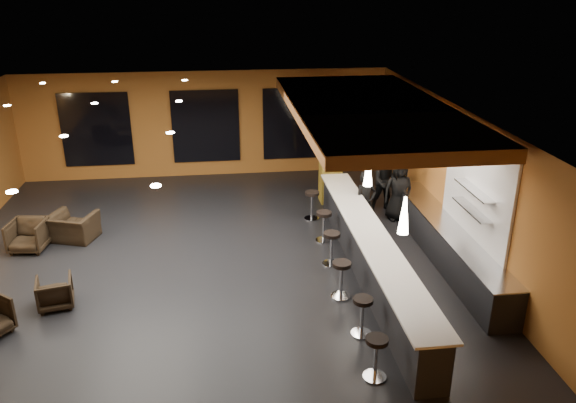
{
  "coord_description": "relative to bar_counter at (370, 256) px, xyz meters",
  "views": [
    {
      "loc": [
        0.47,
        -11.84,
        6.3
      ],
      "look_at": [
        2.0,
        0.5,
        1.3
      ],
      "focal_mm": 35.0,
      "sensor_mm": 36.0,
      "label": 1
    }
  ],
  "objects": [
    {
      "name": "floor",
      "position": [
        -3.65,
        1.0,
        -0.55
      ],
      "size": [
        12.0,
        13.0,
        0.1
      ],
      "primitive_type": "cube",
      "color": "black",
      "rests_on": "ground"
    },
    {
      "name": "ceiling",
      "position": [
        -3.65,
        1.0,
        3.05
      ],
      "size": [
        12.0,
        13.0,
        0.1
      ],
      "primitive_type": "cube",
      "color": "black"
    },
    {
      "name": "wall_back",
      "position": [
        -3.65,
        7.55,
        1.25
      ],
      "size": [
        12.0,
        0.1,
        3.5
      ],
      "primitive_type": "cube",
      "color": "#A56125",
      "rests_on": "floor"
    },
    {
      "name": "wall_front",
      "position": [
        -3.65,
        -5.55,
        1.25
      ],
      "size": [
        12.0,
        0.1,
        3.5
      ],
      "primitive_type": "cube",
      "color": "#A56125",
      "rests_on": "floor"
    },
    {
      "name": "wall_right",
      "position": [
        2.4,
        1.0,
        1.25
      ],
      "size": [
        0.1,
        13.0,
        3.5
      ],
      "primitive_type": "cube",
      "color": "#A56125",
      "rests_on": "floor"
    },
    {
      "name": "wood_soffit",
      "position": [
        0.35,
        2.0,
        2.86
      ],
      "size": [
        3.6,
        8.0,
        0.28
      ],
      "primitive_type": "cube",
      "color": "#9F602E",
      "rests_on": "ceiling"
    },
    {
      "name": "window_left",
      "position": [
        -7.15,
        7.44,
        1.2
      ],
      "size": [
        2.2,
        0.06,
        2.4
      ],
      "primitive_type": "cube",
      "color": "black",
      "rests_on": "wall_back"
    },
    {
      "name": "window_center",
      "position": [
        -3.65,
        7.44,
        1.2
      ],
      "size": [
        2.2,
        0.06,
        2.4
      ],
      "primitive_type": "cube",
      "color": "black",
      "rests_on": "wall_back"
    },
    {
      "name": "window_right",
      "position": [
        -0.65,
        7.44,
        1.2
      ],
      "size": [
        2.2,
        0.06,
        2.4
      ],
      "primitive_type": "cube",
      "color": "black",
      "rests_on": "wall_back"
    },
    {
      "name": "tile_backsplash",
      "position": [
        2.31,
        0.0,
        1.5
      ],
      "size": [
        0.06,
        3.2,
        2.4
      ],
      "primitive_type": "cube",
      "color": "white",
      "rests_on": "wall_right"
    },
    {
      "name": "bar_counter",
      "position": [
        0.0,
        0.0,
        0.0
      ],
      "size": [
        0.6,
        8.0,
        1.0
      ],
      "primitive_type": "cube",
      "color": "black",
      "rests_on": "floor"
    },
    {
      "name": "bar_top",
      "position": [
        0.0,
        0.0,
        0.52
      ],
      "size": [
        0.78,
        8.1,
        0.05
      ],
      "primitive_type": "cube",
      "color": "white",
      "rests_on": "bar_counter"
    },
    {
      "name": "prep_counter",
      "position": [
        2.0,
        0.5,
        -0.07
      ],
      "size": [
        0.7,
        6.0,
        0.86
      ],
      "primitive_type": "cube",
      "color": "black",
      "rests_on": "floor"
    },
    {
      "name": "prep_top",
      "position": [
        2.0,
        0.5,
        0.39
      ],
      "size": [
        0.72,
        6.0,
        0.03
      ],
      "primitive_type": "cube",
      "color": "silver",
      "rests_on": "prep_counter"
    },
    {
      "name": "wall_shelf_lower",
      "position": [
        2.17,
        -0.2,
        1.1
      ],
      "size": [
        0.3,
        1.5,
        0.03
      ],
      "primitive_type": "cube",
      "color": "silver",
      "rests_on": "wall_right"
    },
    {
      "name": "wall_shelf_upper",
      "position": [
        2.17,
        -0.2,
        1.55
      ],
      "size": [
        0.3,
        1.5,
        0.03
      ],
      "primitive_type": "cube",
      "color": "silver",
      "rests_on": "wall_right"
    },
    {
      "name": "column",
      "position": [
        0.0,
        4.6,
        1.25
      ],
      "size": [
        0.6,
        0.6,
        3.5
      ],
      "primitive_type": "cube",
      "color": "olive",
      "rests_on": "floor"
    },
    {
      "name": "pendant_0",
      "position": [
        0.0,
        -2.0,
        1.85
      ],
      "size": [
        0.2,
        0.2,
        0.7
      ],
      "primitive_type": "cone",
      "color": "white",
      "rests_on": "wood_soffit"
    },
    {
      "name": "pendant_1",
      "position": [
        0.0,
        0.5,
        1.85
      ],
      "size": [
        0.2,
        0.2,
        0.7
      ],
      "primitive_type": "cone",
      "color": "white",
      "rests_on": "wood_soffit"
    },
    {
      "name": "pendant_2",
      "position": [
        0.0,
        3.0,
        1.85
      ],
      "size": [
        0.2,
        0.2,
        0.7
      ],
      "primitive_type": "cone",
      "color": "white",
      "rests_on": "wood_soffit"
    },
    {
      "name": "staff_a",
      "position": [
        0.5,
        2.4,
        0.31
      ],
      "size": [
        0.67,
        0.52,
        1.63
      ],
      "primitive_type": "imported",
      "rotation": [
        0.0,
        0.0,
        0.25
      ],
      "color": "black",
      "rests_on": "floor"
    },
    {
      "name": "staff_b",
      "position": [
        1.43,
        3.64,
        0.42
      ],
      "size": [
        0.92,
        0.74,
        1.84
      ],
      "primitive_type": "imported",
      "rotation": [
        0.0,
        0.0,
        -0.04
      ],
      "color": "black",
      "rests_on": "floor"
    },
    {
      "name": "staff_c",
      "position": [
        1.6,
        3.05,
        0.35
      ],
      "size": [
        0.85,
        0.56,
        1.71
      ],
      "primitive_type": "imported",
      "rotation": [
        0.0,
        0.0,
        0.03
      ],
      "color": "black",
      "rests_on": "floor"
    },
    {
      "name": "armchair_b",
      "position": [
        -6.68,
        -0.41,
        -0.18
      ],
      "size": [
        0.82,
        0.83,
        0.64
      ],
      "primitive_type": "imported",
      "rotation": [
        0.0,
        0.0,
        3.36
      ],
      "color": "black",
      "rests_on": "floor"
    },
    {
      "name": "armchair_c",
      "position": [
        -7.99,
        2.31,
        -0.11
      ],
      "size": [
        0.92,
        0.94,
        0.77
      ],
      "primitive_type": "imported",
      "rotation": [
        0.0,
        0.0,
        -0.12
      ],
      "color": "black",
      "rests_on": "floor"
    },
    {
      "name": "armchair_d",
      "position": [
        -7.03,
        2.78,
        -0.15
      ],
      "size": [
        1.33,
        1.24,
        0.71
      ],
      "primitive_type": "imported",
      "rotation": [
        0.0,
        0.0,
        2.82
      ],
      "color": "black",
      "rests_on": "floor"
    },
    {
      "name": "bar_stool_0",
      "position": [
        -0.78,
        -3.39,
        0.01
      ],
      "size": [
        0.4,
        0.4,
        0.79
      ],
      "rotation": [
        0.0,
        0.0,
        0.4
      ],
      "color": "silver",
      "rests_on": "floor"
    },
    {
      "name": "bar_stool_1",
      "position": [
        -0.7,
        -2.15,
        0.0
      ],
      "size": [
        0.4,
        0.4,
        0.78
      ],
      "rotation": [
        0.0,
        0.0,
        -0.4
      ],
      "color": "silver",
      "rests_on": "floor"
    },
    {
      "name": "bar_stool_2",
      "position": [
        -0.81,
        -0.8,
        0.03
      ],
      "size": [
        0.42,
        0.42,
        0.82
      ],
      "rotation": [
        0.0,
        0.0,
        0.24
      ],
      "color": "silver",
      "rests_on": "floor"
    },
    {
      "name": "bar_stool_3",
      "position": [
        -0.74,
        0.65,
        0.02
      ],
      "size": [
        0.41,
        0.41,
        0.81
      ],
      "rotation": [
        0.0,
        0.0,
        0.4
      ],
      "color": "silver",
      "rests_on": "floor"
    },
    {
      "name": "bar_stool_4",
      "position": [
        -0.68,
        1.92,
        0.01
      ],
      "size": [
        0.41,
        0.41,
        0.8
      ],
      "rotation": [
        0.0,
        0.0,
        0.3
      ],
      "color": "silver",
      "rests_on": "floor"
    },
    {
      "name": "bar_stool_5",
      "position": [
        -0.76,
        3.33,
        0.02
      ],
      "size": [
        0.41,
        0.41,
        0.81
      ],
      "rotation": [
        0.0,
        0.0,
        0.33
      ],
      "color": "silver",
      "rests_on": "floor"
    }
  ]
}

